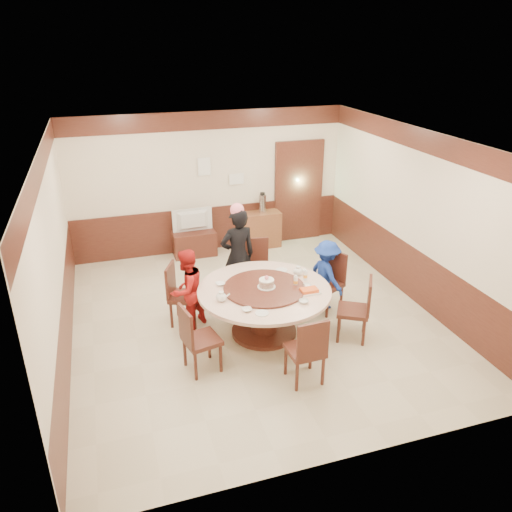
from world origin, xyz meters
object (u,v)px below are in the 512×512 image
object	(u,v)px
side_cabinet	(261,229)
person_standing	(238,256)
birthday_cake	(267,283)
person_red	(187,290)
television	(193,221)
person_blue	(326,275)
shrimp_platter	(309,291)
thermos	(262,203)
tv_stand	(194,243)
banquet_table	(264,302)

from	to	relation	value
side_cabinet	person_standing	bearing A→B (deg)	-117.09
birthday_cake	person_red	bearing A→B (deg)	153.28
birthday_cake	television	bearing A→B (deg)	98.14
person_red	television	size ratio (longest dim) A/B	1.58
person_standing	person_blue	world-z (taller)	person_standing
shrimp_platter	television	xyz separation A→B (m)	(-1.00, 3.49, -0.05)
person_blue	thermos	bearing A→B (deg)	-8.09
person_standing	side_cabinet	distance (m)	2.41
person_red	person_blue	xyz separation A→B (m)	(2.25, -0.06, -0.06)
shrimp_platter	thermos	size ratio (longest dim) A/B	0.79
person_red	tv_stand	size ratio (longest dim) A/B	1.49
birthday_cake	thermos	world-z (taller)	thermos
banquet_table	side_cabinet	bearing A→B (deg)	72.86
banquet_table	person_blue	xyz separation A→B (m)	(1.21, 0.46, 0.05)
person_standing	shrimp_platter	size ratio (longest dim) A/B	5.40
birthday_cake	side_cabinet	size ratio (longest dim) A/B	0.33
banquet_table	person_red	xyz separation A→B (m)	(-1.04, 0.53, 0.10)
person_red	thermos	size ratio (longest dim) A/B	3.34
banquet_table	television	xyz separation A→B (m)	(-0.43, 3.18, 0.20)
shrimp_platter	birthday_cake	bearing A→B (deg)	151.86
shrimp_platter	side_cabinet	xyz separation A→B (m)	(0.42, 3.52, -0.40)
tv_stand	person_standing	bearing A→B (deg)	-80.70
thermos	person_blue	bearing A→B (deg)	-86.19
shrimp_platter	tv_stand	distance (m)	3.66
television	birthday_cake	bearing A→B (deg)	95.89
tv_stand	television	xyz separation A→B (m)	(0.00, 0.00, 0.48)
shrimp_platter	television	size ratio (longest dim) A/B	0.37
side_cabinet	person_red	bearing A→B (deg)	-127.08
side_cabinet	thermos	distance (m)	0.57
person_standing	person_blue	xyz separation A→B (m)	(1.29, -0.64, -0.23)
person_blue	tv_stand	size ratio (longest dim) A/B	1.36
person_red	tv_stand	world-z (taller)	person_red
thermos	shrimp_platter	bearing A→B (deg)	-97.33
person_blue	side_cabinet	bearing A→B (deg)	-7.40
person_blue	shrimp_platter	bearing A→B (deg)	128.44
side_cabinet	tv_stand	bearing A→B (deg)	-178.79
person_standing	thermos	xyz separation A→B (m)	(1.11, 2.11, 0.13)
person_red	birthday_cake	world-z (taller)	person_red
shrimp_platter	person_standing	bearing A→B (deg)	115.10
birthday_cake	thermos	distance (m)	3.38
banquet_table	tv_stand	bearing A→B (deg)	97.65
banquet_table	person_standing	bearing A→B (deg)	94.52
shrimp_platter	side_cabinet	bearing A→B (deg)	83.20
tv_stand	thermos	distance (m)	1.61
side_cabinet	birthday_cake	bearing A→B (deg)	-106.61
thermos	side_cabinet	bearing A→B (deg)	180.00
tv_stand	thermos	size ratio (longest dim) A/B	2.24
birthday_cake	shrimp_platter	size ratio (longest dim) A/B	0.89
person_blue	thermos	world-z (taller)	person_blue
person_blue	person_red	bearing A→B (deg)	76.52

